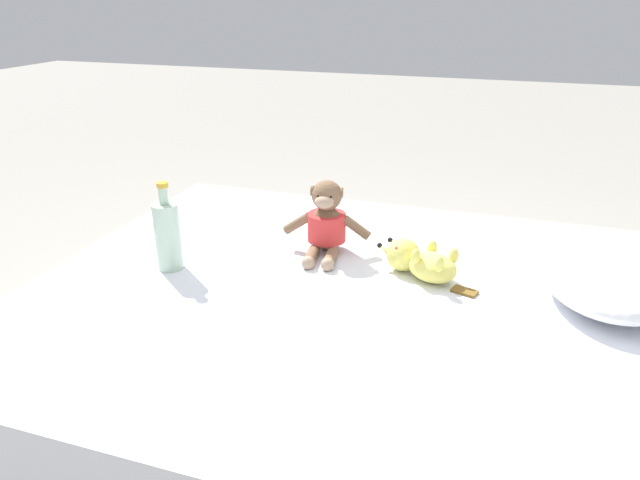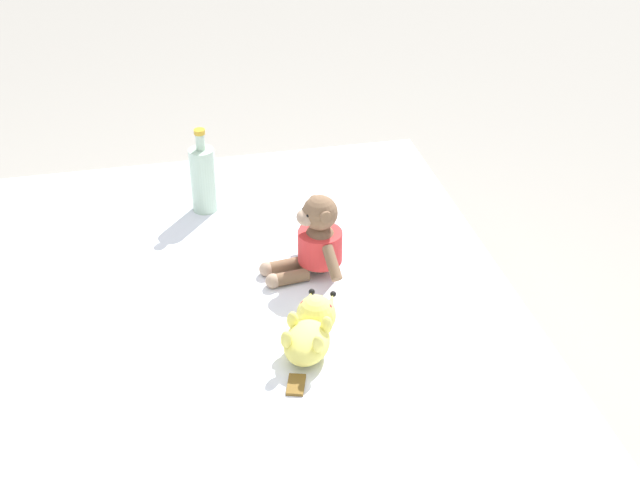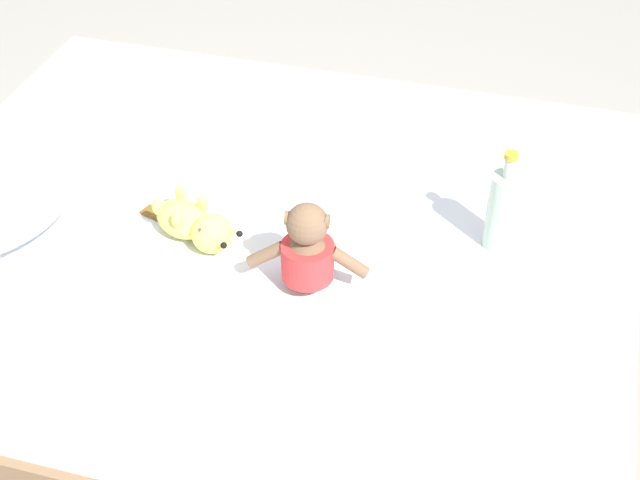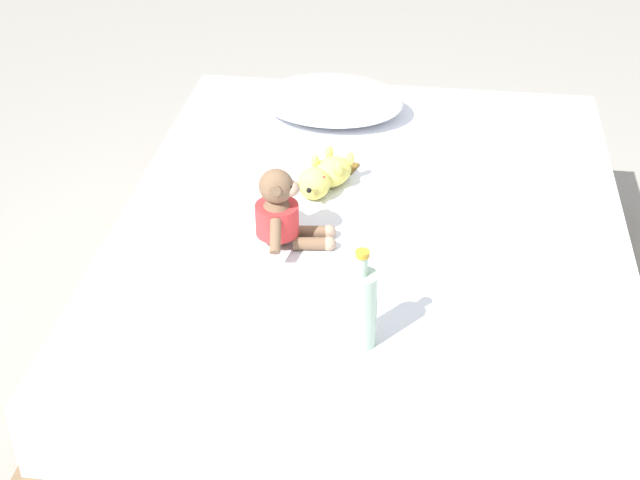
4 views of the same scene
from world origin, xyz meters
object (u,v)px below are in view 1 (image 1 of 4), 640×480
(pillow, at_px, (610,275))
(glass_bottle, at_px, (168,235))
(bed, at_px, (361,369))
(plush_monkey, at_px, (326,223))
(plush_yellow_creature, at_px, (420,261))

(pillow, distance_m, glass_bottle, 1.25)
(bed, xyz_separation_m, plush_monkey, (-0.24, -0.19, 0.35))
(bed, relative_size, pillow, 3.73)
(pillow, relative_size, plush_monkey, 1.79)
(pillow, bearing_deg, plush_monkey, -92.72)
(plush_monkey, distance_m, plush_yellow_creature, 0.33)
(plush_monkey, xyz_separation_m, glass_bottle, (0.26, -0.41, 0.01))
(bed, bearing_deg, pillow, 107.51)
(pillow, bearing_deg, bed, -72.49)
(glass_bottle, bearing_deg, pillow, 100.32)
(pillow, bearing_deg, glass_bottle, -79.68)
(bed, distance_m, pillow, 0.74)
(pillow, xyz_separation_m, plush_yellow_creature, (0.04, -0.51, -0.02))
(plush_monkey, bearing_deg, pillow, 87.28)
(pillow, height_order, plush_yellow_creature, pillow)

